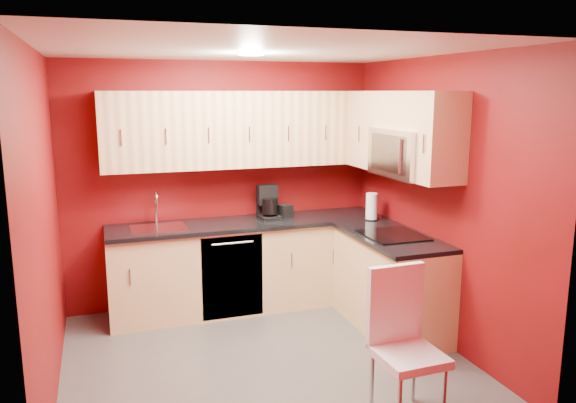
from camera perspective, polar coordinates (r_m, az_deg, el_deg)
floor at (r=4.85m, az=-2.39°, el=-15.77°), size 3.20×3.20×0.00m
ceiling at (r=4.34m, az=-2.66°, el=15.14°), size 3.20×3.20×0.00m
wall_back at (r=5.86m, az=-6.67°, el=1.76°), size 3.20×0.00×3.20m
wall_front at (r=3.07m, az=5.48°, el=-6.83°), size 3.20×0.00×3.20m
wall_left at (r=4.28m, az=-23.56°, el=-2.57°), size 0.00×3.00×3.00m
wall_right at (r=5.11m, az=14.96°, el=0.08°), size 0.00×3.00×3.00m
base_cabinets_back at (r=5.81m, az=-3.91°, el=-6.54°), size 2.80×0.60×0.87m
base_cabinets_right at (r=5.37m, az=10.34°, el=-8.20°), size 0.60×1.30×0.87m
countertop_back at (r=5.68m, az=-3.94°, el=-2.20°), size 2.80×0.63×0.04m
countertop_right at (r=5.22m, az=10.45°, el=-3.55°), size 0.63×1.27×0.04m
upper_cabinets_back at (r=5.67m, az=-4.43°, el=7.34°), size 2.80×0.35×0.75m
upper_cabinets_right at (r=5.31m, az=11.06°, el=7.59°), size 0.35×1.55×0.75m
microwave at (r=5.11m, az=12.01°, el=4.86°), size 0.42×0.76×0.42m
cooktop at (r=5.18m, az=10.60°, el=-3.38°), size 0.50×0.55×0.01m
sink at (r=5.53m, az=-13.05°, el=-2.26°), size 0.52×0.42×0.35m
dishwasher_front at (r=5.49m, az=-5.66°, el=-7.65°), size 0.60×0.02×0.82m
downlight at (r=4.63m, az=-3.74°, el=14.69°), size 0.20×0.20×0.01m
coffee_maker at (r=5.75m, az=-1.91°, el=-0.09°), size 0.21×0.28×0.34m
napkin_holder at (r=5.82m, az=-0.24°, el=-0.99°), size 0.15×0.15×0.13m
paper_towel at (r=5.76m, az=8.49°, el=-0.51°), size 0.19×0.19×0.27m
dining_chair at (r=3.94m, az=12.18°, el=-14.31°), size 0.43×0.45×1.04m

